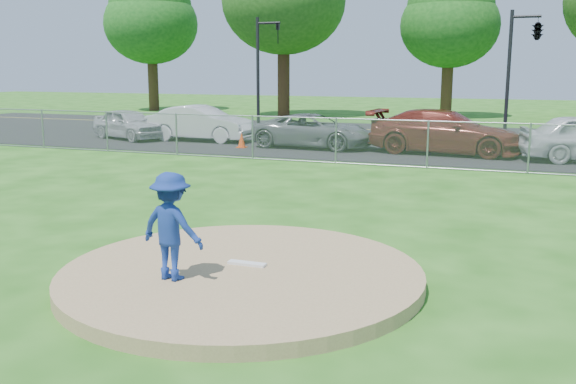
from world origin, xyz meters
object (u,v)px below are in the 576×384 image
(tree_center, at_px, (450,13))
(parked_car_white, at_px, (201,123))
(tree_far_left, at_px, (150,12))
(parked_car_darkred, at_px, (445,132))
(traffic_cone, at_px, (242,140))
(pitcher, at_px, (172,226))
(traffic_signal_center, at_px, (535,33))
(traffic_signal_left, at_px, (262,63))
(parked_car_gray, at_px, (314,131))
(parked_car_silver, at_px, (129,124))

(tree_center, relative_size, parked_car_white, 2.14)
(tree_far_left, distance_m, parked_car_white, 21.82)
(tree_center, relative_size, parked_car_darkred, 1.77)
(traffic_cone, xyz_separation_m, parked_car_darkred, (7.76, 0.98, 0.50))
(pitcher, bearing_deg, traffic_cone, -61.08)
(traffic_signal_center, bearing_deg, tree_far_left, 157.04)
(tree_center, distance_m, traffic_cone, 20.95)
(tree_center, bearing_deg, parked_car_darkred, -83.50)
(traffic_signal_left, relative_size, traffic_signal_center, 1.00)
(parked_car_white, height_order, parked_car_darkred, parked_car_darkred)
(tree_far_left, relative_size, traffic_signal_center, 1.92)
(pitcher, bearing_deg, traffic_signal_left, -62.60)
(pitcher, distance_m, parked_car_gray, 16.91)
(traffic_cone, relative_size, parked_car_white, 0.13)
(traffic_cone, xyz_separation_m, parked_car_white, (-2.64, 1.59, 0.45))
(parked_car_gray, xyz_separation_m, parked_car_darkred, (5.09, -0.05, 0.14))
(parked_car_darkred, bearing_deg, tree_center, 11.08)
(tree_far_left, xyz_separation_m, traffic_cone, (15.31, -18.20, -6.74))
(traffic_signal_center, xyz_separation_m, parked_car_white, (-13.30, -5.61, -3.84))
(pitcher, xyz_separation_m, parked_car_gray, (-3.29, 16.58, -0.29))
(traffic_signal_left, distance_m, parked_car_silver, 7.70)
(traffic_cone, distance_m, parked_car_darkred, 7.84)
(parked_car_gray, bearing_deg, parked_car_white, 87.71)
(traffic_signal_left, relative_size, parked_car_darkred, 1.01)
(parked_car_white, relative_size, parked_car_darkred, 0.83)
(traffic_signal_center, xyz_separation_m, parked_car_darkred, (-2.89, -6.22, -3.80))
(parked_car_white, xyz_separation_m, parked_car_darkred, (10.40, -0.61, 0.05))
(tree_far_left, distance_m, tree_center, 21.03)
(tree_far_left, distance_m, parked_car_gray, 25.68)
(traffic_signal_center, bearing_deg, parked_car_gray, -142.28)
(tree_far_left, bearing_deg, traffic_cone, -49.92)
(traffic_cone, distance_m, parked_car_white, 3.12)
(parked_car_white, distance_m, parked_car_darkred, 10.42)
(tree_far_left, height_order, traffic_cone, tree_far_left)
(traffic_signal_center, xyz_separation_m, pitcher, (-4.69, -22.75, -3.65))
(pitcher, xyz_separation_m, parked_car_silver, (-11.96, 16.69, -0.28))
(traffic_signal_center, distance_m, pitcher, 23.52)
(tree_center, bearing_deg, parked_car_white, -115.32)
(parked_car_white, bearing_deg, traffic_signal_left, -5.72)
(traffic_signal_left, relative_size, parked_car_gray, 1.17)
(traffic_signal_left, distance_m, pitcher, 24.25)
(parked_car_silver, bearing_deg, pitcher, -121.81)
(pitcher, distance_m, parked_car_darkred, 16.63)
(tree_far_left, xyz_separation_m, traffic_signal_center, (25.97, -11.00, -2.45))
(traffic_signal_left, height_order, parked_car_white, traffic_signal_left)
(tree_far_left, bearing_deg, parked_car_silver, -61.38)
(traffic_signal_left, distance_m, parked_car_white, 6.20)
(traffic_cone, distance_m, parked_car_gray, 2.89)
(tree_center, xyz_separation_m, parked_car_silver, (-11.69, -18.06, -5.79))
(parked_car_darkred, bearing_deg, parked_car_silver, 93.92)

